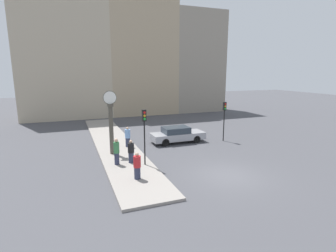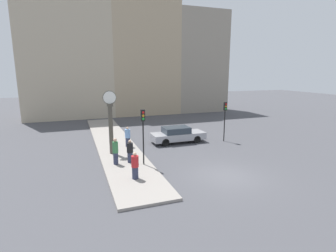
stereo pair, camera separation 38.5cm
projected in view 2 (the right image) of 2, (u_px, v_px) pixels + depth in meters
name	position (u px, v px, depth m)	size (l,w,h in m)	color
ground_plane	(227.00, 176.00, 15.95)	(120.00, 120.00, 0.00)	#47474C
sidewalk_corner	(114.00, 143.00, 23.06)	(3.18, 23.38, 0.15)	gray
building_row	(133.00, 60.00, 37.79)	(29.28, 5.00, 16.79)	#B7A88E
sedan_car	(178.00, 135.00, 23.37)	(4.77, 1.80, 1.42)	#9E9EA3
traffic_light_near	(143.00, 126.00, 16.96)	(0.26, 0.24, 3.70)	black
traffic_light_far	(225.00, 113.00, 23.40)	(0.26, 0.24, 3.59)	black
street_clock	(111.00, 123.00, 19.39)	(0.98, 0.41, 4.72)	#4C473D
pedestrian_red_top	(135.00, 166.00, 15.03)	(0.42, 0.42, 1.58)	#2D334C
pedestrian_green_hoodie	(115.00, 151.00, 17.38)	(0.38, 0.38, 1.79)	#2D334C
pedestrian_blue_stripe	(128.00, 137.00, 21.52)	(0.43, 0.43, 1.67)	#2D334C
pedestrian_black_jacket	(130.00, 151.00, 17.76)	(0.42, 0.42, 1.57)	#2D334C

